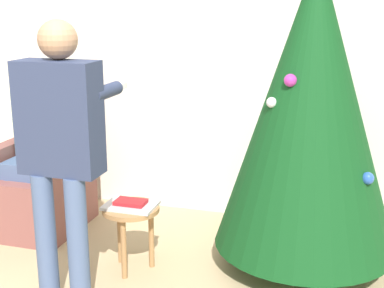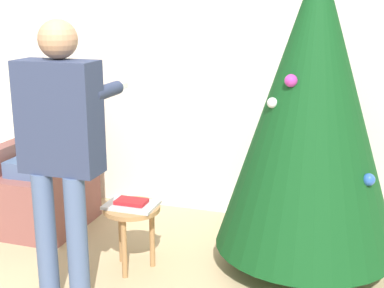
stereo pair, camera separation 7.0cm
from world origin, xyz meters
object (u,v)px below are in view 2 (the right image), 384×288
(person_seated, at_px, (40,139))
(christmas_tree, at_px, (312,107))
(person_standing, at_px, (60,139))
(side_stool, at_px, (132,217))
(armchair, at_px, (45,181))

(person_seated, bearing_deg, christmas_tree, -1.04)
(person_standing, bearing_deg, side_stool, 64.92)
(armchair, height_order, side_stool, armchair)
(christmas_tree, xyz_separation_m, person_seated, (-2.03, 0.04, -0.38))
(christmas_tree, xyz_separation_m, person_standing, (-1.28, -0.85, -0.10))
(christmas_tree, relative_size, armchair, 1.95)
(armchair, distance_m, person_standing, 1.33)
(armchair, xyz_separation_m, side_stool, (0.95, -0.47, 0.01))
(christmas_tree, bearing_deg, armchair, 178.08)
(person_standing, height_order, side_stool, person_standing)
(christmas_tree, relative_size, person_standing, 1.24)
(armchair, relative_size, side_stool, 2.36)
(armchair, height_order, person_seated, person_seated)
(armchair, relative_size, person_seated, 0.81)
(christmas_tree, height_order, armchair, christmas_tree)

